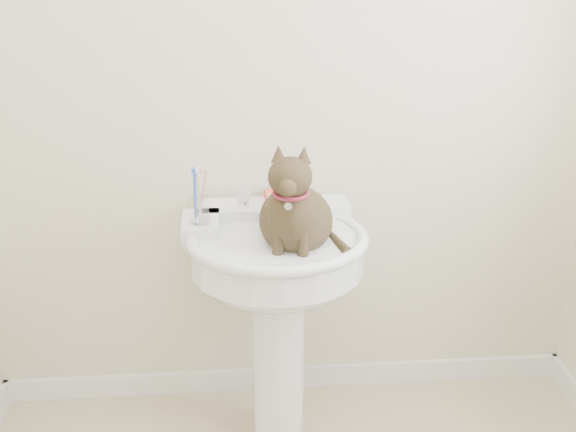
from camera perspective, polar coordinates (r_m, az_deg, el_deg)
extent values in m
cube|color=white|center=(2.94, -0.01, -12.63)|extent=(2.20, 0.02, 0.09)
cylinder|color=white|center=(2.54, -0.77, -11.46)|extent=(0.18, 0.18, 0.63)
cylinder|color=white|center=(2.34, -0.83, -3.03)|extent=(0.56, 0.56, 0.12)
ellipsoid|color=white|center=(2.36, -0.82, -4.35)|extent=(0.51, 0.45, 0.20)
torus|color=white|center=(2.31, -0.83, -1.78)|extent=(0.59, 0.59, 0.04)
cube|color=white|center=(2.49, -1.15, 0.40)|extent=(0.52, 0.14, 0.06)
cube|color=white|center=(2.38, -6.90, -0.83)|extent=(0.12, 0.19, 0.06)
cylinder|color=silver|center=(2.43, -1.10, 1.14)|extent=(0.05, 0.05, 0.05)
cylinder|color=silver|center=(2.38, -1.03, 1.37)|extent=(0.04, 0.04, 0.14)
sphere|color=white|center=(2.44, -3.71, 1.66)|extent=(0.06, 0.06, 0.06)
sphere|color=white|center=(2.45, 1.43, 1.82)|extent=(0.06, 0.06, 0.06)
cube|color=#F84530|center=(2.51, -0.78, 1.68)|extent=(0.10, 0.07, 0.03)
cylinder|color=silver|center=(2.33, -6.96, -0.53)|extent=(0.07, 0.07, 0.01)
cylinder|color=white|center=(2.31, -7.02, 0.52)|extent=(0.06, 0.06, 0.09)
cylinder|color=blue|center=(2.29, -7.37, 1.66)|extent=(0.01, 0.01, 0.17)
cylinder|color=silver|center=(2.29, -7.08, 1.67)|extent=(0.01, 0.01, 0.17)
cylinder|color=pink|center=(2.29, -6.78, 1.68)|extent=(0.01, 0.01, 0.17)
ellipsoid|color=#4C3A21|center=(2.27, 0.50, -0.31)|extent=(0.23, 0.27, 0.21)
ellipsoid|color=#4C3A21|center=(2.16, 0.73, 0.34)|extent=(0.15, 0.14, 0.19)
ellipsoid|color=#4C3A21|center=(2.09, 0.83, 3.11)|extent=(0.13, 0.12, 0.12)
cone|color=#4C3A21|center=(2.09, -0.23, 4.87)|extent=(0.05, 0.05, 0.05)
cone|color=#4C3A21|center=(2.09, 1.79, 4.92)|extent=(0.05, 0.05, 0.05)
cylinder|color=#4C3A21|center=(2.34, 3.43, -1.64)|extent=(0.03, 0.03, 0.24)
torus|color=maroon|center=(2.12, 0.79, 1.79)|extent=(0.11, 0.11, 0.01)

